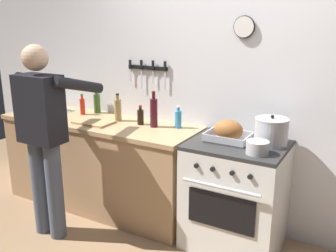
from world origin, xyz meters
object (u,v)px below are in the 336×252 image
at_px(stove, 235,195).
at_px(bottle_wine_red, 154,112).
at_px(roasting_pan, 228,132).
at_px(bottle_soy_sauce, 140,117).
at_px(person_cook, 44,131).
at_px(bottle_vinegar, 118,110).
at_px(bottle_hot_sauce, 82,106).
at_px(saucepan, 258,147).
at_px(bottle_olive_oil, 97,103).
at_px(stock_pot, 271,132).
at_px(cutting_board, 94,122).
at_px(bottle_dish_soap, 178,119).

distance_m(stove, bottle_wine_red, 1.02).
xyz_separation_m(roasting_pan, bottle_soy_sauce, (-0.89, 0.07, -0.00)).
bearing_deg(person_cook, bottle_wine_red, -48.89).
relative_size(stove, bottle_vinegar, 3.37).
bearing_deg(bottle_hot_sauce, bottle_vinegar, -2.96).
relative_size(saucepan, bottle_olive_oil, 0.66).
relative_size(stove, bottle_wine_red, 2.73).
distance_m(bottle_vinegar, bottle_olive_oil, 0.42).
relative_size(person_cook, stock_pot, 6.38).
relative_size(person_cook, saucepan, 9.91).
distance_m(bottle_vinegar, bottle_hot_sauce, 0.47).
distance_m(roasting_pan, saucepan, 0.34).
xyz_separation_m(person_cook, bottle_vinegar, (0.23, 0.72, 0.06)).
distance_m(cutting_board, bottle_vinegar, 0.26).
xyz_separation_m(stove, bottle_hot_sauce, (-1.71, 0.11, 0.54)).
bearing_deg(roasting_pan, stock_pot, 12.78).
height_order(stock_pot, bottle_wine_red, bottle_wine_red).
xyz_separation_m(bottle_vinegar, bottle_hot_sauce, (-0.47, 0.02, -0.02)).
bearing_deg(cutting_board, bottle_soy_sauce, 24.04).
xyz_separation_m(roasting_pan, bottle_vinegar, (-1.15, 0.07, 0.03)).
height_order(bottle_dish_soap, bottle_wine_red, bottle_wine_red).
distance_m(cutting_board, bottle_wine_red, 0.60).
xyz_separation_m(saucepan, bottle_soy_sauce, (-1.18, 0.24, 0.03)).
distance_m(roasting_pan, bottle_wine_red, 0.74).
bearing_deg(bottle_olive_oil, roasting_pan, -8.17).
height_order(roasting_pan, bottle_dish_soap, bottle_dish_soap).
height_order(stock_pot, bottle_soy_sauce, stock_pot).
bearing_deg(bottle_wine_red, stock_pot, 0.84).
bearing_deg(roasting_pan, saucepan, -31.01).
bearing_deg(bottle_hot_sauce, bottle_soy_sauce, -2.01).
height_order(bottle_soy_sauce, bottle_hot_sauce, bottle_hot_sauce).
xyz_separation_m(cutting_board, bottle_wine_red, (0.56, 0.17, 0.13)).
bearing_deg(person_cook, stock_pot, -73.64).
bearing_deg(person_cook, bottle_vinegar, -24.39).
xyz_separation_m(stove, bottle_wine_red, (-0.83, 0.08, 0.59)).
bearing_deg(bottle_vinegar, cutting_board, -128.96).
relative_size(cutting_board, bottle_dish_soap, 1.78).
distance_m(stock_pot, bottle_vinegar, 1.47).
relative_size(roasting_pan, bottle_wine_red, 1.07).
height_order(roasting_pan, cutting_board, roasting_pan).
bearing_deg(person_cook, bottle_hot_sauce, 11.54).
height_order(roasting_pan, bottle_olive_oil, bottle_olive_oil).
bearing_deg(bottle_soy_sauce, cutting_board, -155.96).
bearing_deg(stock_pot, cutting_board, -173.35).
distance_m(stove, bottle_dish_soap, 0.83).
xyz_separation_m(bottle_olive_oil, bottle_wine_red, (0.80, -0.16, 0.03)).
relative_size(cutting_board, bottle_hot_sauce, 1.70).
bearing_deg(cutting_board, bottle_wine_red, 17.19).
bearing_deg(bottle_olive_oil, bottle_soy_sauce, -13.36).
xyz_separation_m(stove, person_cook, (-1.47, -0.63, 0.50)).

